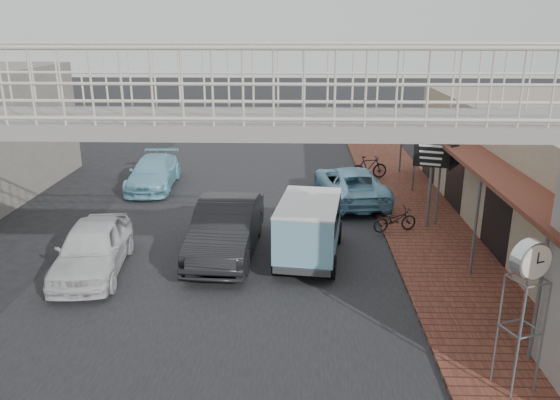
# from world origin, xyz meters

# --- Properties ---
(ground) EXTENTS (120.00, 120.00, 0.00)m
(ground) POSITION_xyz_m (0.00, 0.00, 0.00)
(ground) COLOR black
(ground) RESTS_ON ground
(road_strip) EXTENTS (10.00, 60.00, 0.01)m
(road_strip) POSITION_xyz_m (0.00, 0.00, 0.01)
(road_strip) COLOR black
(road_strip) RESTS_ON ground
(sidewalk) EXTENTS (3.00, 40.00, 0.10)m
(sidewalk) POSITION_xyz_m (6.50, 3.00, 0.05)
(sidewalk) COLOR brown
(sidewalk) RESTS_ON ground
(footbridge) EXTENTS (16.40, 2.40, 6.34)m
(footbridge) POSITION_xyz_m (0.00, -4.00, 3.18)
(footbridge) COLOR gray
(footbridge) RESTS_ON ground
(white_hatchback) EXTENTS (2.17, 4.40, 1.44)m
(white_hatchback) POSITION_xyz_m (-3.57, 1.04, 0.72)
(white_hatchback) COLOR silver
(white_hatchback) RESTS_ON ground
(dark_sedan) EXTENTS (1.97, 5.07, 1.64)m
(dark_sedan) POSITION_xyz_m (0.00, 2.44, 0.82)
(dark_sedan) COLOR black
(dark_sedan) RESTS_ON ground
(angkot_curb) EXTENTS (2.87, 5.22, 1.38)m
(angkot_curb) POSITION_xyz_m (4.20, 7.76, 0.69)
(angkot_curb) COLOR #76B3CE
(angkot_curb) RESTS_ON ground
(angkot_far) EXTENTS (2.00, 4.50, 1.28)m
(angkot_far) POSITION_xyz_m (-3.99, 9.42, 0.64)
(angkot_far) COLOR #7EC3DA
(angkot_far) RESTS_ON ground
(angkot_van) EXTENTS (2.16, 3.95, 1.85)m
(angkot_van) POSITION_xyz_m (2.49, 2.14, 1.17)
(angkot_van) COLOR black
(angkot_van) RESTS_ON ground
(motorcycle_near) EXTENTS (1.62, 0.98, 0.80)m
(motorcycle_near) POSITION_xyz_m (5.36, 4.23, 0.50)
(motorcycle_near) COLOR black
(motorcycle_near) RESTS_ON sidewalk
(motorcycle_far) EXTENTS (1.76, 0.88, 1.02)m
(motorcycle_far) POSITION_xyz_m (5.30, 10.74, 0.61)
(motorcycle_far) COLOR black
(motorcycle_far) RESTS_ON sidewalk
(street_clock) EXTENTS (0.77, 0.73, 2.98)m
(street_clock) POSITION_xyz_m (6.23, -3.90, 2.57)
(street_clock) COLOR #59595B
(street_clock) RESTS_ON sidewalk
(arrow_sign) EXTENTS (1.87, 1.25, 3.10)m
(arrow_sign) POSITION_xyz_m (7.27, 4.49, 2.60)
(arrow_sign) COLOR #59595B
(arrow_sign) RESTS_ON sidewalk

